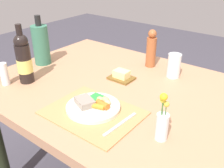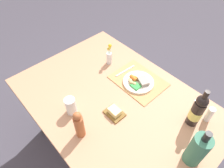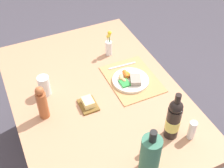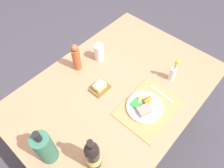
% 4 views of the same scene
% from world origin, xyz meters
% --- Properties ---
extents(ground_plane, '(8.00, 8.00, 0.00)m').
position_xyz_m(ground_plane, '(0.00, 0.00, 0.00)').
color(ground_plane, '#43404B').
extents(dining_table, '(1.45, 1.01, 0.78)m').
position_xyz_m(dining_table, '(0.00, 0.00, 0.67)').
color(dining_table, tan).
rests_on(dining_table, ground_plane).
extents(placemat, '(0.39, 0.30, 0.01)m').
position_xyz_m(placemat, '(0.02, -0.26, 0.78)').
color(placemat, tan).
rests_on(placemat, dining_table).
extents(dinner_plate, '(0.24, 0.24, 0.05)m').
position_xyz_m(dinner_plate, '(-0.00, -0.24, 0.80)').
color(dinner_plate, silver).
rests_on(dinner_plate, placemat).
extents(knife, '(0.02, 0.20, 0.00)m').
position_xyz_m(knife, '(0.16, -0.26, 0.79)').
color(knife, silver).
rests_on(knife, placemat).
extents(salt_shaker, '(0.04, 0.04, 0.12)m').
position_xyz_m(salt_shaker, '(-0.52, -0.33, 0.84)').
color(salt_shaker, white).
rests_on(salt_shaker, dining_table).
extents(wine_bottle, '(0.08, 0.08, 0.31)m').
position_xyz_m(wine_bottle, '(-0.46, -0.25, 0.91)').
color(wine_bottle, black).
rests_on(wine_bottle, dining_table).
extents(cooler_bottle, '(0.10, 0.10, 0.30)m').
position_xyz_m(cooler_bottle, '(-0.60, -0.03, 0.90)').
color(cooler_bottle, '#387359').
rests_on(cooler_bottle, dining_table).
extents(pepper_mill, '(0.06, 0.06, 0.23)m').
position_xyz_m(pepper_mill, '(-0.05, 0.34, 0.89)').
color(pepper_mill, '#A5572F').
rests_on(pepper_mill, dining_table).
extents(water_tumbler, '(0.07, 0.07, 0.13)m').
position_xyz_m(water_tumbler, '(0.13, 0.28, 0.84)').
color(water_tumbler, silver).
rests_on(water_tumbler, dining_table).
extents(flower_vase, '(0.05, 0.05, 0.19)m').
position_xyz_m(flower_vase, '(0.32, -0.23, 0.85)').
color(flower_vase, silver).
rests_on(flower_vase, dining_table).
extents(butter_dish, '(0.13, 0.10, 0.05)m').
position_xyz_m(butter_dish, '(-0.08, 0.08, 0.80)').
color(butter_dish, brown).
rests_on(butter_dish, dining_table).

